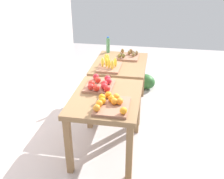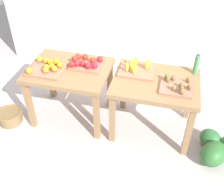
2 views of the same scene
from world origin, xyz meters
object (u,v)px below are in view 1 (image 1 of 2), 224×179
Objects in this scene: orange_bin at (111,104)px; banana_crate at (109,65)px; display_table_right at (120,70)px; apple_bin at (100,84)px; kiwi_bin at (128,56)px; water_bottle at (108,45)px; display_table_left at (106,105)px; watermelon_pile at (140,80)px.

banana_crate is (1.11, 0.23, 0.00)m from orange_bin.
display_table_right is 1.38m from orange_bin.
apple_bin reaches higher than kiwi_bin.
kiwi_bin is (1.17, -0.21, -0.01)m from apple_bin.
banana_crate is 1.60× the size of water_bottle.
display_table_right is at bearing 158.24° from kiwi_bin.
kiwi_bin is at bearing -4.08° from display_table_left.
orange_bin is (-1.36, -0.10, 0.16)m from display_table_right.
apple_bin is 1.38m from water_bottle.
watermelon_pile is at bearing -15.79° from kiwi_bin.
apple_bin is at bearing -179.18° from banana_crate.
orange_bin is at bearing -153.82° from apple_bin.
kiwi_bin is (1.61, 0.00, -0.01)m from orange_bin.
display_table_left is 1.38m from kiwi_bin.
apple_bin is 0.67m from banana_crate.
display_table_right is at bearing 4.25° from orange_bin.
orange_bin is (-0.24, -0.10, 0.16)m from display_table_left.
display_table_right is 0.33m from banana_crate.
display_table_left is at bearing 180.00° from display_table_right.
kiwi_bin is at bearing 164.21° from watermelon_pile.
water_bottle is (1.81, 0.38, 0.09)m from orange_bin.
water_bottle reaches higher than kiwi_bin.
water_bottle is (0.71, 0.15, 0.09)m from banana_crate.
apple_bin is 0.94× the size of banana_crate.
display_table_right is (1.12, 0.00, 0.00)m from display_table_left.
banana_crate is 1.38m from watermelon_pile.
banana_crate is 0.66× the size of watermelon_pile.
water_bottle is (0.20, 0.37, 0.10)m from kiwi_bin.
orange_bin is 1.13m from banana_crate.
apple_bin is at bearing 172.94° from display_table_right.
apple_bin reaches higher than watermelon_pile.
water_bottle is (0.45, 0.28, 0.25)m from display_table_right.
apple_bin is at bearing 30.40° from display_table_left.
display_table_right is 2.36× the size of orange_bin.
banana_crate reaches higher than watermelon_pile.
orange_bin reaches higher than kiwi_bin.
watermelon_pile is (1.12, -0.40, -0.71)m from banana_crate.
banana_crate reaches higher than display_table_right.
banana_crate is at bearing 8.20° from display_table_left.
orange_bin is at bearing -179.85° from kiwi_bin.
banana_crate reaches higher than orange_bin.
display_table_left is 1.00× the size of display_table_right.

